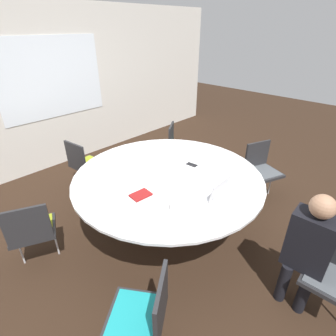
{
  "coord_description": "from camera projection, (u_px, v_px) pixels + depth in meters",
  "views": [
    {
      "loc": [
        -1.95,
        -1.87,
        2.35
      ],
      "look_at": [
        0.0,
        0.0,
        0.86
      ],
      "focal_mm": 28.0,
      "sensor_mm": 36.0,
      "label": 1
    }
  ],
  "objects": [
    {
      "name": "coffee_cup",
      "position": [
        174.0,
        206.0,
        2.53
      ],
      "size": [
        0.09,
        0.09,
        0.09
      ],
      "color": "white",
      "rests_on": "conference_table"
    },
    {
      "name": "chair_5",
      "position": [
        144.0,
        313.0,
        1.91
      ],
      "size": [
        0.6,
        0.6,
        0.84
      ],
      "rotation": [
        0.0,
        0.0,
        13.17
      ],
      "color": "#262628",
      "rests_on": "ground_plane"
    },
    {
      "name": "cell_phone",
      "position": [
        192.0,
        165.0,
        3.37
      ],
      "size": [
        0.08,
        0.15,
        0.01
      ],
      "color": "black",
      "rests_on": "conference_table"
    },
    {
      "name": "conference_table",
      "position": [
        168.0,
        182.0,
        3.18
      ],
      "size": [
        2.25,
        2.25,
        0.76
      ],
      "color": "#B7B7BC",
      "rests_on": "ground_plane"
    },
    {
      "name": "wall_back",
      "position": [
        54.0,
        90.0,
        4.5
      ],
      "size": [
        8.0,
        0.07,
        2.7
      ],
      "color": "silver",
      "rests_on": "ground_plane"
    },
    {
      "name": "chair_4",
      "position": [
        31.0,
        229.0,
        2.7
      ],
      "size": [
        0.57,
        0.56,
        0.84
      ],
      "rotation": [
        0.0,
        0.0,
        12.14
      ],
      "color": "#262628",
      "rests_on": "ground_plane"
    },
    {
      "name": "ground_plane",
      "position": [
        168.0,
        224.0,
        3.5
      ],
      "size": [
        16.0,
        16.0,
        0.0
      ],
      "primitive_type": "plane",
      "color": "black"
    },
    {
      "name": "laptop",
      "position": [
        214.0,
        191.0,
        2.74
      ],
      "size": [
        0.34,
        0.26,
        0.21
      ],
      "rotation": [
        0.0,
        0.0,
        3.19
      ],
      "color": "silver",
      "rests_on": "conference_table"
    },
    {
      "name": "chair_2",
      "position": [
        178.0,
        144.0,
        4.61
      ],
      "size": [
        0.6,
        0.6,
        0.84
      ],
      "rotation": [
        0.0,
        0.0,
        10.03
      ],
      "color": "#262628",
      "rests_on": "ground_plane"
    },
    {
      "name": "chair_1",
      "position": [
        261.0,
        167.0,
        3.88
      ],
      "size": [
        0.56,
        0.55,
        0.84
      ],
      "rotation": [
        0.0,
        0.0,
        9.04
      ],
      "color": "#262628",
      "rests_on": "ground_plane"
    },
    {
      "name": "chair_0",
      "position": [
        336.0,
        270.0,
        2.24
      ],
      "size": [
        0.44,
        0.46,
        0.84
      ],
      "rotation": [
        0.0,
        0.0,
        7.9
      ],
      "color": "#262628",
      "rests_on": "ground_plane"
    },
    {
      "name": "spiral_notebook",
      "position": [
        141.0,
        195.0,
        2.76
      ],
      "size": [
        0.22,
        0.17,
        0.02
      ],
      "color": "maroon",
      "rests_on": "conference_table"
    },
    {
      "name": "person_0",
      "position": [
        309.0,
        245.0,
        2.23
      ],
      "size": [
        0.27,
        0.37,
        1.19
      ],
      "rotation": [
        0.0,
        0.0,
        7.9
      ],
      "color": "black",
      "rests_on": "ground_plane"
    },
    {
      "name": "chair_3",
      "position": [
        84.0,
        162.0,
        4.02
      ],
      "size": [
        0.47,
        0.49,
        0.84
      ],
      "rotation": [
        0.0,
        0.0,
        11.13
      ],
      "color": "#262628",
      "rests_on": "ground_plane"
    }
  ]
}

